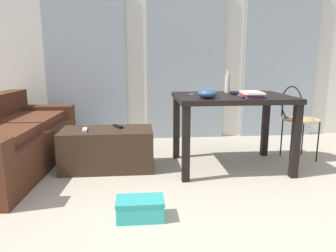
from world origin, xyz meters
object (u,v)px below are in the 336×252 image
object	(u,v)px
bottle_near	(227,83)
tv_remote_primary	(118,126)
bowl	(208,93)
tv_remote_on_table	(234,93)
shoebox	(140,209)
book_stack	(252,94)
tv_remote_secondary	(85,130)
coffee_table	(108,149)
scissors	(191,94)
couch	(7,142)
craft_table	(232,106)
wire_chair	(296,114)

from	to	relation	value
bottle_near	tv_remote_primary	world-z (taller)	bottle_near
tv_remote_primary	bottle_near	bearing A→B (deg)	-23.25
tv_remote_primary	bowl	bearing A→B (deg)	-52.79
tv_remote_on_table	shoebox	distance (m)	1.66
tv_remote_on_table	tv_remote_primary	world-z (taller)	tv_remote_on_table
book_stack	tv_remote_secondary	distance (m)	1.70
book_stack	tv_remote_on_table	world-z (taller)	book_stack
tv_remote_secondary	coffee_table	bearing A→B (deg)	7.81
tv_remote_on_table	scissors	distance (m)	0.44
bottle_near	tv_remote_on_table	size ratio (longest dim) A/B	1.71
bowl	scissors	xyz separation A→B (m)	(-0.09, 0.35, -0.04)
coffee_table	tv_remote_primary	size ratio (longest dim) A/B	5.59
scissors	shoebox	size ratio (longest dim) A/B	0.35
tv_remote_on_table	tv_remote_secondary	size ratio (longest dim) A/B	0.89
book_stack	tv_remote_primary	world-z (taller)	book_stack
couch	craft_table	size ratio (longest dim) A/B	1.75
tv_remote_primary	tv_remote_on_table	bearing A→B (deg)	-32.29
craft_table	shoebox	xyz separation A→B (m)	(-0.97, -1.05, -0.59)
coffee_table	bowl	size ratio (longest dim) A/B	5.10
couch	shoebox	world-z (taller)	couch
bottle_near	tv_remote_primary	size ratio (longest dim) A/B	1.48
craft_table	scissors	xyz separation A→B (m)	(-0.41, 0.11, 0.11)
wire_chair	scissors	world-z (taller)	wire_chair
couch	wire_chair	size ratio (longest dim) A/B	2.40
tv_remote_primary	shoebox	world-z (taller)	tv_remote_primary
coffee_table	tv_remote_primary	world-z (taller)	tv_remote_primary
tv_remote_on_table	tv_remote_primary	distance (m)	1.27
book_stack	shoebox	xyz separation A→B (m)	(-1.11, -0.86, -0.73)
tv_remote_on_table	tv_remote_secondary	distance (m)	1.59
wire_chair	tv_remote_primary	world-z (taller)	wire_chair
coffee_table	craft_table	distance (m)	1.38
coffee_table	book_stack	distance (m)	1.57
couch	coffee_table	xyz separation A→B (m)	(1.03, -0.08, -0.08)
bottle_near	bowl	distance (m)	0.61
craft_table	tv_remote_on_table	size ratio (longest dim) A/B	8.00
craft_table	tv_remote_primary	world-z (taller)	craft_table
book_stack	bowl	bearing A→B (deg)	-173.34
craft_table	bowl	world-z (taller)	bowl
coffee_table	scissors	distance (m)	1.06
couch	tv_remote_secondary	world-z (taller)	couch
tv_remote_secondary	shoebox	distance (m)	1.25
shoebox	craft_table	bearing A→B (deg)	47.21
coffee_table	tv_remote_on_table	world-z (taller)	tv_remote_on_table
tv_remote_primary	tv_remote_secondary	size ratio (longest dim) A/B	1.03
couch	book_stack	xyz separation A→B (m)	(2.47, -0.33, 0.51)
coffee_table	book_stack	size ratio (longest dim) A/B	3.13
craft_table	bottle_near	bearing A→B (deg)	85.38
coffee_table	tv_remote_on_table	bearing A→B (deg)	0.05
bottle_near	shoebox	xyz separation A→B (m)	(-0.99, -1.31, -0.80)
bottle_near	couch	bearing A→B (deg)	-177.14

